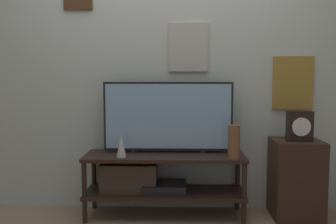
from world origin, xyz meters
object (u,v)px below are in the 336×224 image
object	(u,v)px
television	(168,116)
vase_tall_ceramic	(234,142)
mantel_clock	(300,126)
vase_slim_bronze	(121,146)

from	to	relation	value
television	vase_tall_ceramic	xyz separation A→B (m)	(0.53, -0.24, -0.18)
mantel_clock	vase_tall_ceramic	bearing A→B (deg)	-167.44
vase_tall_ceramic	mantel_clock	xyz separation A→B (m)	(0.55, 0.12, 0.11)
vase_tall_ceramic	vase_slim_bronze	world-z (taller)	vase_tall_ceramic
vase_tall_ceramic	mantel_clock	size ratio (longest dim) A/B	1.09
vase_tall_ceramic	vase_slim_bronze	xyz separation A→B (m)	(-0.91, 0.04, -0.04)
television	vase_slim_bronze	size ratio (longest dim) A/B	5.97
vase_tall_ceramic	vase_slim_bronze	size ratio (longest dim) A/B	1.46
television	vase_slim_bronze	distance (m)	0.48
television	vase_tall_ceramic	distance (m)	0.61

